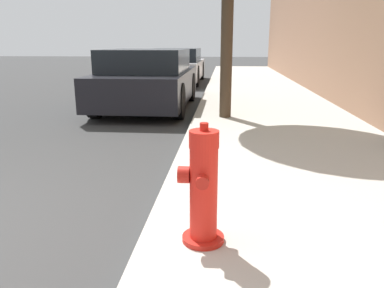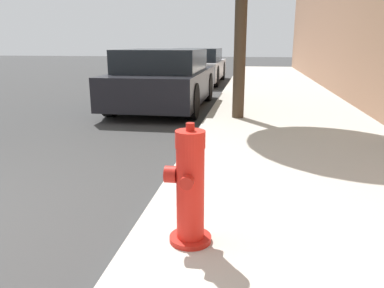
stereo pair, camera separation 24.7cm
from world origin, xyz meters
name	(u,v)px [view 1 (the left image)]	position (x,y,z in m)	size (l,w,h in m)	color
sidewalk_slab	(368,272)	(3.33, 0.00, 0.08)	(2.94, 40.00, 0.16)	#B7B2A8
fire_hydrant	(203,189)	(2.29, 0.15, 0.53)	(0.31, 0.31, 0.81)	red
parked_car_near	(148,80)	(0.68, 6.25, 0.65)	(1.88, 3.98, 1.32)	black
parked_car_mid	(176,66)	(0.58, 12.01, 0.63)	(1.87, 4.43, 1.26)	#B7B7BC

